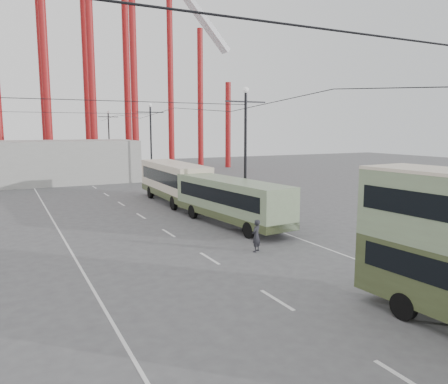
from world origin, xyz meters
TOP-DOWN VIEW (x-y plane):
  - ground at (0.00, 0.00)m, footprint 160.00×160.00m
  - road_markings at (-0.86, 19.70)m, footprint 12.52×120.00m
  - lamp_post_mid at (5.60, 18.00)m, footprint 3.20×0.44m
  - lamp_post_far at (5.60, 40.00)m, footprint 3.20×0.44m
  - lamp_post_distant at (5.60, 62.00)m, footprint 3.20×0.44m
  - roller_coaster at (-2.49, 56.89)m, footprint 52.95×5.00m
  - fairground_shed at (-6.00, 47.00)m, footprint 22.00×10.00m
  - single_decker_green at (3.55, 16.35)m, footprint 3.56×11.03m
  - single_decker_cream at (3.39, 26.72)m, footprint 3.08×11.15m
  - pedestrian at (1.70, 9.99)m, footprint 0.75×0.68m

SIDE VIEW (x-z plane):
  - ground at x=0.00m, z-range 0.00..0.00m
  - road_markings at x=-0.86m, z-range 0.00..0.01m
  - pedestrian at x=1.70m, z-range 0.00..1.72m
  - single_decker_green at x=3.55m, z-range 0.20..3.26m
  - single_decker_cream at x=3.39m, z-range 0.22..3.67m
  - fairground_shed at x=-6.00m, z-range 0.00..5.00m
  - lamp_post_mid at x=5.60m, z-range 0.02..9.34m
  - lamp_post_far at x=5.60m, z-range 0.02..9.34m
  - lamp_post_distant at x=5.60m, z-range 0.02..9.34m
  - roller_coaster at x=-2.49m, z-range -4.82..50.66m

